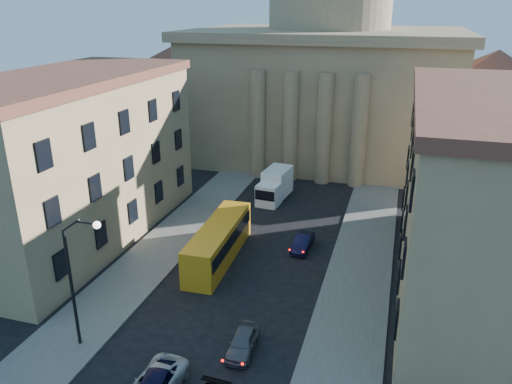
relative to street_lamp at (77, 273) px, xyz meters
The scene contains 10 objects.
sidewalk_left 11.38m from the street_lamp, 98.71° to the left, with size 5.00×60.00×0.15m, color #595551.
sidewalk_right 19.14m from the street_lamp, 32.88° to the left, with size 5.00×60.00×0.15m, color #595551.
church 48.43m from the street_lamp, 81.65° to the left, with size 68.02×28.76×36.60m.
building_left 17.36m from the street_lamp, 125.62° to the left, with size 11.60×26.60×14.70m.
building_right 27.84m from the street_lamp, 30.29° to the left, with size 11.60×26.60×14.70m.
street_lamp is the anchor object (origin of this frame).
car_right_far 10.82m from the street_lamp, 14.19° to the left, with size 1.53×3.81×1.30m, color #525257.
car_right_distant 20.32m from the street_lamp, 58.64° to the left, with size 1.33×3.82×1.26m, color black.
city_bus 14.17m from the street_lamp, 73.44° to the left, with size 2.91×11.05×3.09m.
box_truck 28.44m from the street_lamp, 79.90° to the left, with size 2.89×6.10×3.24m.
Camera 1 is at (10.53, -13.78, 20.19)m, focal length 35.00 mm.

